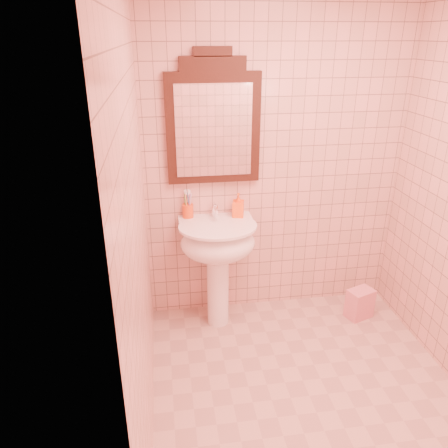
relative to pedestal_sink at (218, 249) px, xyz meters
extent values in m
plane|color=tan|center=(0.48, -0.87, -0.66)|extent=(2.20, 2.20, 0.00)
cube|color=tan|center=(0.48, 0.23, 0.59)|extent=(2.00, 0.02, 2.50)
cylinder|color=white|center=(0.00, 0.01, -0.31)|extent=(0.17, 0.17, 0.70)
ellipsoid|color=white|center=(0.00, -0.01, 0.06)|extent=(0.56, 0.46, 0.28)
cube|color=white|center=(0.00, 0.15, 0.17)|extent=(0.56, 0.15, 0.05)
cylinder|color=white|center=(0.00, -0.01, 0.19)|extent=(0.58, 0.58, 0.02)
cylinder|color=white|center=(0.00, 0.15, 0.25)|extent=(0.04, 0.04, 0.09)
cylinder|color=white|center=(0.00, 0.10, 0.28)|extent=(0.02, 0.10, 0.02)
cylinder|color=white|center=(0.00, 0.05, 0.26)|extent=(0.02, 0.02, 0.04)
cube|color=white|center=(0.00, 0.16, 0.30)|extent=(0.02, 0.07, 0.01)
cube|color=black|center=(0.00, 0.20, 0.86)|extent=(0.68, 0.05, 0.79)
cube|color=black|center=(0.00, 0.20, 1.31)|extent=(0.46, 0.05, 0.10)
cube|color=black|center=(0.00, 0.20, 1.38)|extent=(0.26, 0.05, 0.07)
cube|color=white|center=(0.00, 0.17, 0.85)|extent=(0.55, 0.01, 0.66)
cylinder|color=#E14712|center=(-0.20, 0.18, 0.25)|extent=(0.08, 0.08, 0.10)
cylinder|color=silver|center=(-0.19, 0.18, 0.30)|extent=(0.01, 0.01, 0.19)
cylinder|color=#338CD8|center=(-0.19, 0.19, 0.30)|extent=(0.01, 0.01, 0.19)
cylinder|color=#E5334C|center=(-0.21, 0.19, 0.30)|extent=(0.01, 0.01, 0.19)
cylinder|color=#3FBF59|center=(-0.22, 0.18, 0.30)|extent=(0.01, 0.01, 0.19)
cylinder|color=#D8CC4C|center=(-0.21, 0.16, 0.30)|extent=(0.01, 0.01, 0.19)
cylinder|color=purple|center=(-0.19, 0.16, 0.30)|extent=(0.01, 0.01, 0.19)
imported|color=#FF5C15|center=(0.18, 0.14, 0.29)|extent=(0.10, 0.10, 0.19)
cube|color=pink|center=(1.16, -0.09, -0.54)|extent=(0.24, 0.20, 0.25)
camera|label=1|loc=(-0.38, -2.91, 1.49)|focal=35.00mm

